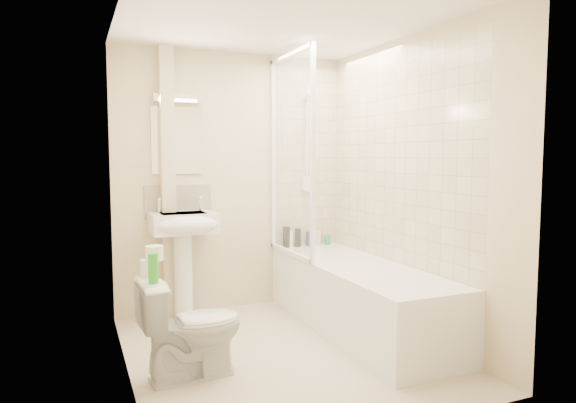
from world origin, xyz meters
name	(u,v)px	position (x,y,z in m)	size (l,w,h in m)	color
floor	(284,351)	(0.00, 0.00, 0.00)	(2.50, 2.50, 0.00)	beige
wall_back	(233,182)	(0.00, 1.25, 1.20)	(2.20, 0.02, 2.40)	beige
wall_left	(124,194)	(-1.10, 0.00, 1.20)	(0.02, 2.50, 2.40)	beige
wall_right	(410,186)	(1.10, 0.00, 1.20)	(0.02, 2.50, 2.40)	beige
ceiling	(283,18)	(0.00, 0.00, 2.40)	(2.20, 2.50, 0.02)	white
tile_back	(306,158)	(0.75, 1.24, 1.42)	(0.70, 0.01, 1.75)	beige
tile_right	(395,158)	(1.09, 0.20, 1.42)	(0.01, 2.10, 1.75)	beige
pipe_boxing	(168,183)	(-0.62, 1.19, 1.20)	(0.12, 0.12, 2.40)	beige
splashback	(178,202)	(-0.52, 1.24, 1.03)	(0.60, 0.01, 0.30)	beige
mirror	(177,140)	(-0.52, 1.24, 1.58)	(0.46, 0.01, 0.60)	white
strip_light	(177,98)	(-0.52, 1.22, 1.95)	(0.42, 0.07, 0.07)	silver
bathtub	(358,295)	(0.75, 0.20, 0.29)	(0.70, 2.10, 0.55)	white
shower_screen	(291,155)	(0.40, 0.80, 1.45)	(0.04, 0.92, 1.80)	white
shower_fixture	(308,145)	(0.75, 1.19, 1.55)	(0.10, 0.16, 0.99)	white
pedestal_sink	(184,235)	(-0.52, 1.01, 0.76)	(0.56, 0.50, 1.08)	white
bottle_black_a	(287,237)	(0.51, 1.16, 0.65)	(0.07, 0.07, 0.21)	black
bottle_white_a	(290,239)	(0.55, 1.16, 0.63)	(0.06, 0.06, 0.16)	white
bottle_black_b	(298,238)	(0.63, 1.16, 0.64)	(0.06, 0.06, 0.18)	black
bottle_blue	(309,239)	(0.75, 1.16, 0.62)	(0.06, 0.06, 0.14)	navy
bottle_cream	(315,238)	(0.82, 1.16, 0.62)	(0.06, 0.06, 0.15)	beige
bottle_white_b	(318,238)	(0.85, 1.16, 0.62)	(0.06, 0.06, 0.14)	silver
bottle_green	(327,240)	(0.96, 1.16, 0.60)	(0.06, 0.06, 0.09)	green
toilet	(191,327)	(-0.72, -0.17, 0.33)	(0.68, 0.42, 0.67)	white
toilet_roll_lower	(149,268)	(-0.97, -0.08, 0.72)	(0.11, 0.11, 0.11)	white
toilet_roll_upper	(154,253)	(-0.93, -0.10, 0.82)	(0.11, 0.11, 0.09)	white
green_bottle	(153,268)	(-0.97, -0.28, 0.76)	(0.06, 0.06, 0.18)	green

